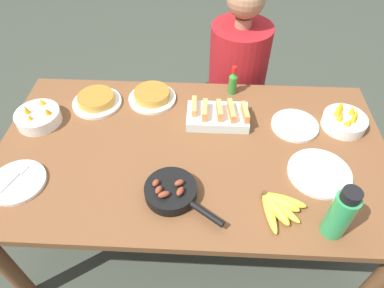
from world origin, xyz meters
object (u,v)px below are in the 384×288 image
empty_plate_far_right (18,182)px  fruit_bowl_citrus (38,117)px  banana_bunch (278,206)px  melon_tray (218,116)px  hot_sauce_bottle (233,82)px  fruit_bowl_mango (344,121)px  water_bottle (341,214)px  frittata_plate_center (97,100)px  empty_plate_far_left (319,173)px  person_figure (235,93)px  empty_plate_near_front (295,125)px  frittata_plate_side (152,96)px  skillet (172,192)px

empty_plate_far_right → fruit_bowl_citrus: size_ratio=1.10×
banana_bunch → melon_tray: 0.53m
fruit_bowl_citrus → banana_bunch: bearing=-21.9°
fruit_bowl_citrus → hot_sauce_bottle: hot_sauce_bottle is taller
fruit_bowl_mango → water_bottle: 0.59m
fruit_bowl_mango → water_bottle: (-0.18, -0.56, 0.08)m
banana_bunch → hot_sauce_bottle: size_ratio=1.21×
frittata_plate_center → empty_plate_far_right: bearing=-111.9°
frittata_plate_center → empty_plate_far_left: 1.10m
water_bottle → person_figure: 1.16m
empty_plate_far_right → fruit_bowl_citrus: 0.37m
empty_plate_near_front → frittata_plate_side: bearing=166.7°
skillet → frittata_plate_center: (-0.43, 0.54, -0.01)m
empty_plate_near_front → person_figure: 0.62m
banana_bunch → hot_sauce_bottle: 0.72m
skillet → melon_tray: bearing=103.6°
empty_plate_far_left → person_figure: 0.89m
fruit_bowl_citrus → person_figure: person_figure is taller
fruit_bowl_mango → fruit_bowl_citrus: fruit_bowl_mango is taller
hot_sauce_bottle → person_figure: 0.41m
banana_bunch → fruit_bowl_mango: size_ratio=0.95×
frittata_plate_center → hot_sauce_bottle: size_ratio=1.53×
skillet → hot_sauce_bottle: 0.71m
melon_tray → empty_plate_far_right: 0.91m
fruit_bowl_citrus → water_bottle: bearing=-22.3°
frittata_plate_center → person_figure: bearing=29.3°
empty_plate_far_right → fruit_bowl_citrus: (-0.04, 0.36, 0.02)m
skillet → empty_plate_near_front: size_ratio=1.41×
empty_plate_far_left → water_bottle: size_ratio=1.10×
person_figure → banana_bunch: bearing=-84.0°
frittata_plate_side → person_figure: size_ratio=0.20×
melon_tray → empty_plate_far_right: melon_tray is taller
skillet → empty_plate_far_right: 0.63m
person_figure → empty_plate_far_right: bearing=-135.5°
hot_sauce_bottle → fruit_bowl_citrus: bearing=-163.7°
empty_plate_far_right → person_figure: (0.94, 0.92, -0.23)m
banana_bunch → frittata_plate_side: size_ratio=0.80×
fruit_bowl_citrus → person_figure: 1.15m
empty_plate_far_right → person_figure: person_figure is taller
melon_tray → fruit_bowl_citrus: (-0.85, -0.05, -0.00)m
frittata_plate_center → person_figure: person_figure is taller
fruit_bowl_mango → person_figure: person_figure is taller
empty_plate_near_front → empty_plate_far_left: (0.06, -0.28, -0.00)m
skillet → empty_plate_near_front: 0.69m
frittata_plate_side → person_figure: 0.63m
empty_plate_near_front → hot_sauce_bottle: hot_sauce_bottle is taller
person_figure → frittata_plate_side: bearing=-141.5°
skillet → empty_plate_far_left: 0.62m
water_bottle → hot_sauce_bottle: bearing=113.2°
fruit_bowl_citrus → person_figure: size_ratio=0.18×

